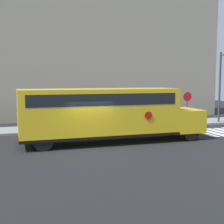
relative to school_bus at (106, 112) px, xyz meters
name	(u,v)px	position (x,y,z in m)	size (l,w,h in m)	color
ground_plane	(89,147)	(-1.27, -0.96, -1.80)	(60.00, 60.00, 0.00)	black
sidewalk_strip	(68,128)	(-1.27, 5.54, -1.72)	(44.00, 3.00, 0.15)	gray
building_backdrop	(55,47)	(-1.27, 12.04, 4.81)	(32.00, 4.00, 13.21)	#9E937F
crosswalk_stripes	(221,132)	(8.70, 1.04, -1.79)	(3.30, 3.20, 0.01)	white
school_bus	(106,112)	(0.00, 0.00, 0.00)	(10.87, 2.57, 3.14)	yellow
stop_sign	(187,103)	(8.12, 4.57, -0.02)	(0.73, 0.10, 2.66)	#38383A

